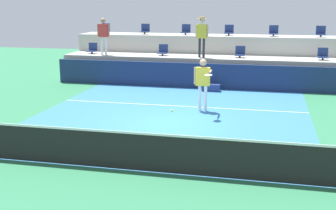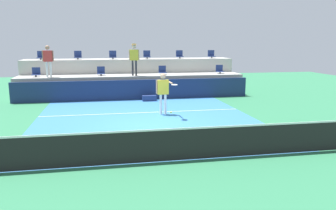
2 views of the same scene
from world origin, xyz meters
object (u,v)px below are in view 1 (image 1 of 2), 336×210
at_px(stadium_chair_upper_far_right, 321,32).
at_px(tennis_player, 203,79).
at_px(stadium_chair_upper_mid_left, 186,30).
at_px(tennis_ball, 172,111).
at_px(stadium_chair_upper_far_left, 105,29).
at_px(stadium_chair_upper_mid_right, 229,31).
at_px(stadium_chair_lower_far_right, 323,55).
at_px(spectator_in_white, 103,33).
at_px(stadium_chair_lower_left, 163,51).
at_px(stadium_chair_upper_left, 145,30).
at_px(spectator_with_hat, 202,32).
at_px(stadium_chair_lower_right, 240,53).
at_px(equipment_bag, 211,88).
at_px(stadium_chair_upper_right, 274,32).
at_px(stadium_chair_lower_far_left, 92,49).

bearing_deg(stadium_chair_upper_far_right, tennis_player, -122.22).
bearing_deg(stadium_chair_upper_mid_left, tennis_ball, -81.33).
distance_m(stadium_chair_upper_far_left, stadium_chair_upper_mid_right, 6.44).
bearing_deg(stadium_chair_lower_far_right, spectator_in_white, -177.79).
distance_m(stadium_chair_lower_far_right, stadium_chair_upper_far_left, 10.88).
height_order(stadium_chair_upper_mid_left, stadium_chair_upper_mid_right, same).
bearing_deg(spectator_in_white, tennis_player, -42.05).
xyz_separation_m(stadium_chair_lower_left, tennis_ball, (2.36, -8.76, -0.64)).
bearing_deg(stadium_chair_upper_mid_right, stadium_chair_upper_far_right, 0.00).
bearing_deg(stadium_chair_upper_left, stadium_chair_lower_left, -52.60).
height_order(stadium_chair_upper_far_left, stadium_chair_upper_mid_right, same).
distance_m(tennis_player, spectator_with_hat, 5.17).
bearing_deg(tennis_ball, stadium_chair_lower_far_right, 61.25).
bearing_deg(tennis_ball, tennis_player, 84.34).
bearing_deg(spectator_in_white, stadium_chair_lower_right, 3.44).
xyz_separation_m(stadium_chair_upper_far_left, stadium_chair_upper_far_right, (10.73, 0.00, 0.00)).
relative_size(stadium_chair_upper_mid_right, tennis_player, 0.29).
height_order(stadium_chair_upper_far_left, tennis_player, stadium_chair_upper_far_left).
xyz_separation_m(spectator_in_white, equipment_bag, (5.34, -1.45, -2.15)).
height_order(stadium_chair_upper_far_right, tennis_ball, stadium_chair_upper_far_right).
bearing_deg(stadium_chair_lower_left, stadium_chair_upper_far_left, 153.01).
bearing_deg(stadium_chair_lower_right, stadium_chair_upper_right, 51.25).
bearing_deg(spectator_in_white, stadium_chair_upper_left, 56.90).
relative_size(stadium_chair_upper_far_left, stadium_chair_upper_right, 1.00).
bearing_deg(equipment_bag, tennis_ball, -91.53).
bearing_deg(stadium_chair_upper_left, stadium_chair_upper_mid_right, 0.00).
height_order(stadium_chair_upper_right, tennis_ball, stadium_chair_upper_right).
height_order(stadium_chair_upper_far_left, stadium_chair_upper_far_right, same).
bearing_deg(spectator_in_white, stadium_chair_upper_far_left, 108.59).
height_order(stadium_chair_upper_mid_left, equipment_bag, stadium_chair_upper_mid_left).
bearing_deg(stadium_chair_upper_far_left, tennis_player, -48.89).
xyz_separation_m(stadium_chair_lower_far_left, spectator_with_hat, (5.43, -0.38, 0.92)).
bearing_deg(stadium_chair_upper_far_right, stadium_chair_lower_far_left, -170.49).
bearing_deg(stadium_chair_upper_mid_left, spectator_in_white, -148.38).
xyz_separation_m(stadium_chair_upper_right, spectator_with_hat, (-3.15, -2.18, 0.07)).
bearing_deg(stadium_chair_upper_left, spectator_with_hat, -33.78).
bearing_deg(tennis_player, stadium_chair_lower_far_right, 50.10).
relative_size(stadium_chair_upper_far_left, stadium_chair_upper_mid_right, 1.00).
relative_size(stadium_chair_upper_far_right, equipment_bag, 0.68).
relative_size(stadium_chair_upper_mid_left, spectator_in_white, 0.30).
xyz_separation_m(stadium_chair_upper_far_left, equipment_bag, (6.08, -3.64, -2.16)).
height_order(stadium_chair_lower_far_left, stadium_chair_upper_far_right, stadium_chair_upper_far_right).
distance_m(stadium_chair_lower_far_left, stadium_chair_upper_mid_left, 4.73).
relative_size(stadium_chair_lower_far_left, stadium_chair_lower_right, 1.00).
distance_m(tennis_ball, equipment_bag, 6.96).
bearing_deg(stadium_chair_upper_mid_left, equipment_bag, -63.75).
distance_m(stadium_chair_upper_left, stadium_chair_upper_mid_left, 2.12).
bearing_deg(stadium_chair_upper_left, tennis_ball, -70.53).
bearing_deg(stadium_chair_lower_right, spectator_in_white, -176.56).
distance_m(stadium_chair_upper_right, stadium_chair_upper_far_right, 2.16).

